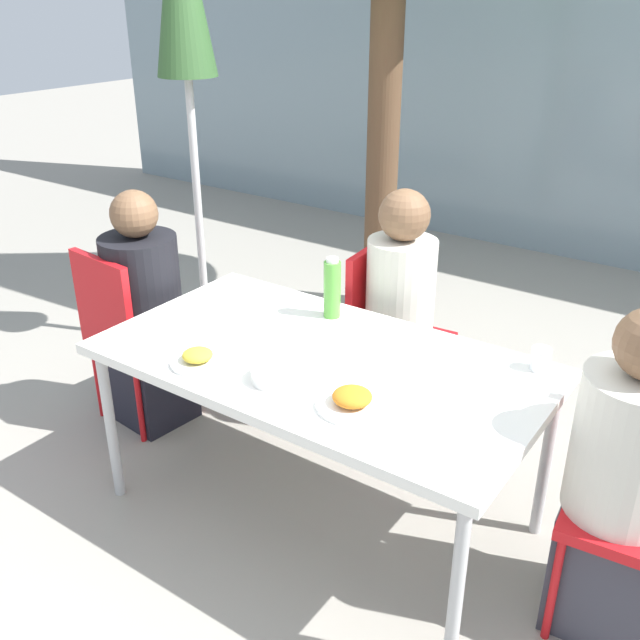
# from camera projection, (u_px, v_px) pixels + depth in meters

# --- Properties ---
(ground_plane) EXTENTS (24.00, 24.00, 0.00)m
(ground_plane) POSITION_uv_depth(u_px,v_px,m) (320.00, 511.00, 2.94)
(ground_plane) COLOR gray
(building_facade) EXTENTS (10.00, 0.20, 3.00)m
(building_facade) POSITION_uv_depth(u_px,v_px,m) (618.00, 57.00, 5.04)
(building_facade) COLOR gray
(building_facade) RESTS_ON ground
(dining_table) EXTENTS (1.66, 0.91, 0.72)m
(dining_table) POSITION_uv_depth(u_px,v_px,m) (320.00, 368.00, 2.66)
(dining_table) COLOR white
(dining_table) RESTS_ON ground
(chair_left) EXTENTS (0.44, 0.44, 0.89)m
(chair_left) POSITION_uv_depth(u_px,v_px,m) (126.00, 325.00, 3.34)
(chair_left) COLOR red
(chair_left) RESTS_ON ground
(person_left) EXTENTS (0.35, 0.35, 1.16)m
(person_left) POSITION_uv_depth(u_px,v_px,m) (146.00, 319.00, 3.35)
(person_left) COLOR black
(person_left) RESTS_ON ground
(chair_right) EXTENTS (0.43, 0.43, 0.89)m
(chair_right) POSITION_uv_depth(u_px,v_px,m) (640.00, 484.00, 2.27)
(chair_right) COLOR red
(chair_right) RESTS_ON ground
(person_right) EXTENTS (0.34, 0.34, 1.16)m
(person_right) POSITION_uv_depth(u_px,v_px,m) (620.00, 488.00, 2.22)
(person_right) COLOR #383842
(person_right) RESTS_ON ground
(chair_far) EXTENTS (0.43, 0.43, 0.89)m
(chair_far) POSITION_uv_depth(u_px,v_px,m) (387.00, 324.00, 3.34)
(chair_far) COLOR red
(chair_far) RESTS_ON ground
(person_far) EXTENTS (0.31, 0.31, 1.19)m
(person_far) POSITION_uv_depth(u_px,v_px,m) (399.00, 322.00, 3.25)
(person_far) COLOR black
(person_far) RESTS_ON ground
(closed_umbrella) EXTENTS (0.36, 0.36, 2.49)m
(closed_umbrella) POSITION_uv_depth(u_px,v_px,m) (183.00, 10.00, 3.51)
(closed_umbrella) COLOR #333333
(closed_umbrella) RESTS_ON ground
(plate_0) EXTENTS (0.20, 0.20, 0.06)m
(plate_0) POSITION_uv_depth(u_px,v_px,m) (198.00, 359.00, 2.58)
(plate_0) COLOR white
(plate_0) RESTS_ON dining_table
(plate_1) EXTENTS (0.24, 0.24, 0.07)m
(plate_1) POSITION_uv_depth(u_px,v_px,m) (352.00, 401.00, 2.31)
(plate_1) COLOR white
(plate_1) RESTS_ON dining_table
(bottle) EXTENTS (0.07, 0.07, 0.26)m
(bottle) POSITION_uv_depth(u_px,v_px,m) (332.00, 289.00, 2.90)
(bottle) COLOR #51A338
(bottle) RESTS_ON dining_table
(drinking_cup) EXTENTS (0.07, 0.07, 0.08)m
(drinking_cup) POSITION_uv_depth(u_px,v_px,m) (541.00, 359.00, 2.53)
(drinking_cup) COLOR white
(drinking_cup) RESTS_ON dining_table
(salad_bowl) EXTENTS (0.17, 0.17, 0.05)m
(salad_bowl) POSITION_uv_depth(u_px,v_px,m) (276.00, 374.00, 2.47)
(salad_bowl) COLOR white
(salad_bowl) RESTS_ON dining_table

